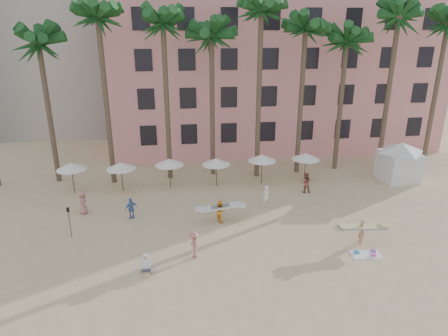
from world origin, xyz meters
The scene contains 11 objects.
ground centered at (0.00, 0.00, 0.00)m, with size 120.00×120.00×0.00m, color #D1B789.
pink_hotel centered at (7.00, 26.00, 8.00)m, with size 35.00×14.00×16.00m, color #DB8D85.
palm_row centered at (0.51, 15.00, 12.97)m, with size 44.40×5.40×16.30m.
umbrella_row centered at (-3.00, 12.50, 2.33)m, with size 22.50×2.70×2.73m.
cabana centered at (15.47, 11.88, 2.07)m, with size 4.72×4.72×3.50m.
beach_towel centered at (6.98, 0.33, 0.03)m, with size 1.87×1.14×0.14m.
carrier_yellow centered at (7.24, 1.69, 0.95)m, with size 3.17×0.89×1.65m.
carrier_white centered at (-1.45, 5.83, 0.88)m, with size 3.03×0.99×1.61m.
beachgoers centered at (-2.86, 6.35, 0.88)m, with size 18.65×9.75×1.80m.
paddle centered at (-11.52, 4.75, 1.41)m, with size 0.18×0.04×2.23m.
seated_man centered at (-6.39, 0.14, 0.38)m, with size 0.48×0.84×1.10m.
Camera 1 is at (-4.45, -19.69, 13.41)m, focal length 32.00 mm.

